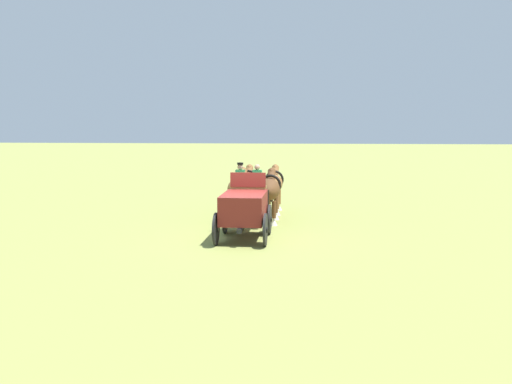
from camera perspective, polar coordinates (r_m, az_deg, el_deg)
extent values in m
plane|color=olive|center=(19.13, -1.31, -5.20)|extent=(220.00, 220.00, 0.00)
cube|color=maroon|center=(18.91, -1.32, -1.69)|extent=(2.56, 1.53, 1.02)
cube|color=brown|center=(20.34, -0.80, 0.50)|extent=(0.56, 1.37, 0.12)
cube|color=maroon|center=(20.83, -0.67, -1.32)|extent=(0.24, 1.22, 0.60)
cube|color=maroon|center=(20.01, -0.89, 1.36)|extent=(0.06, 1.37, 0.55)
cube|color=black|center=(19.01, -1.31, -3.52)|extent=(2.81, 0.17, 0.16)
cylinder|color=black|center=(20.13, -3.39, -2.93)|extent=(1.14, 0.08, 1.14)
cylinder|color=black|center=(20.13, -3.39, -2.93)|extent=(0.20, 0.18, 0.20)
cylinder|color=black|center=(19.93, 1.50, -3.02)|extent=(1.14, 0.08, 1.14)
cylinder|color=black|center=(19.93, 1.50, -3.02)|extent=(0.20, 0.18, 0.20)
cylinder|color=black|center=(18.15, -4.40, -4.05)|extent=(1.14, 0.08, 1.14)
cylinder|color=black|center=(18.15, -4.40, -4.05)|extent=(0.20, 0.18, 0.20)
cylinder|color=black|center=(17.93, 1.02, -4.17)|extent=(1.14, 0.08, 1.14)
cylinder|color=black|center=(17.93, 1.02, -4.17)|extent=(0.20, 0.18, 0.20)
cylinder|color=brown|center=(21.53, -0.48, -2.12)|extent=(2.60, 0.11, 0.10)
cube|color=#2D2D33|center=(20.48, -1.69, 0.94)|extent=(0.40, 0.32, 0.16)
cube|color=#338C4C|center=(20.34, -1.73, 1.67)|extent=(0.24, 0.36, 0.55)
sphere|color=tan|center=(20.30, -1.74, 2.76)|extent=(0.22, 0.22, 0.22)
cylinder|color=black|center=(20.29, -1.74, 3.12)|extent=(0.24, 0.24, 0.08)
cube|color=#2D2D33|center=(20.41, 0.17, 0.92)|extent=(0.40, 0.32, 0.16)
cube|color=#338C4C|center=(20.26, 0.14, 1.66)|extent=(0.24, 0.36, 0.55)
sphere|color=tan|center=(20.23, 0.14, 2.74)|extent=(0.22, 0.22, 0.22)
ellipsoid|color=brown|center=(22.37, -1.88, 0.34)|extent=(1.91, 0.97, 0.96)
cylinder|color=brown|center=(23.17, -2.31, -1.35)|extent=(0.18, 0.18, 0.72)
cone|color=silver|center=(23.25, -2.30, -2.60)|extent=(0.30, 0.30, 0.31)
cylinder|color=brown|center=(23.10, -1.01, -1.37)|extent=(0.18, 0.18, 0.72)
cone|color=silver|center=(23.18, -1.01, -2.63)|extent=(0.30, 0.30, 0.31)
cylinder|color=brown|center=(21.86, -2.79, -1.86)|extent=(0.18, 0.18, 0.72)
cone|color=silver|center=(21.95, -2.79, -3.19)|extent=(0.30, 0.30, 0.31)
cylinder|color=brown|center=(21.79, -1.42, -1.88)|extent=(0.18, 0.18, 0.72)
cone|color=silver|center=(21.88, -1.41, -3.22)|extent=(0.30, 0.30, 0.31)
cylinder|color=brown|center=(23.54, -1.50, 1.66)|extent=(0.94, 0.36, 0.81)
ellipsoid|color=brown|center=(23.88, -1.39, 2.36)|extent=(0.60, 0.26, 0.32)
cube|color=silver|center=(24.16, -1.31, 2.42)|extent=(0.06, 0.10, 0.24)
torus|color=black|center=(23.21, -1.61, 0.83)|extent=(0.12, 0.98, 0.98)
cylinder|color=black|center=(21.43, -2.24, -0.77)|extent=(0.14, 0.14, 0.80)
ellipsoid|color=brown|center=(22.24, 1.44, 0.27)|extent=(1.96, 0.93, 0.92)
cylinder|color=brown|center=(23.04, 0.93, -1.38)|extent=(0.18, 0.18, 0.72)
cone|color=silver|center=(23.12, 0.93, -2.65)|extent=(0.30, 0.30, 0.31)
cylinder|color=brown|center=(23.00, 2.19, -1.40)|extent=(0.18, 0.18, 0.72)
cone|color=silver|center=(23.09, 2.18, -2.67)|extent=(0.30, 0.30, 0.31)
cylinder|color=brown|center=(21.69, 0.63, -1.92)|extent=(0.18, 0.18, 0.72)
cone|color=silver|center=(21.78, 0.63, -3.26)|extent=(0.30, 0.30, 0.31)
cylinder|color=brown|center=(21.65, 1.96, -1.94)|extent=(0.18, 0.18, 0.72)
cone|color=silver|center=(21.74, 1.96, -3.28)|extent=(0.30, 0.30, 0.31)
cylinder|color=brown|center=(23.44, 1.67, 1.59)|extent=(0.94, 0.36, 0.81)
ellipsoid|color=brown|center=(23.78, 1.73, 2.29)|extent=(0.60, 0.26, 0.32)
cube|color=silver|center=(24.06, 1.78, 2.35)|extent=(0.06, 0.10, 0.24)
torus|color=black|center=(23.10, 1.60, 0.77)|extent=(0.12, 0.95, 0.95)
cylinder|color=black|center=(21.27, 1.23, -0.87)|extent=(0.14, 0.14, 0.80)
ellipsoid|color=brown|center=(24.94, -1.10, 0.93)|extent=(1.97, 0.97, 0.96)
cylinder|color=brown|center=(25.74, -1.50, -0.56)|extent=(0.18, 0.18, 0.69)
cone|color=silver|center=(25.81, -1.50, -1.64)|extent=(0.30, 0.30, 0.29)
cylinder|color=brown|center=(25.68, -0.33, -0.58)|extent=(0.18, 0.18, 0.69)
cone|color=silver|center=(25.75, -0.33, -1.66)|extent=(0.30, 0.30, 0.29)
cylinder|color=brown|center=(24.39, -1.90, -0.99)|extent=(0.18, 0.18, 0.69)
cone|color=silver|center=(24.47, -1.90, -2.13)|extent=(0.30, 0.30, 0.29)
cylinder|color=brown|center=(24.33, -0.67, -1.01)|extent=(0.18, 0.18, 0.69)
cone|color=silver|center=(24.40, -0.66, -2.15)|extent=(0.30, 0.30, 0.29)
cylinder|color=brown|center=(26.14, -0.78, 2.10)|extent=(0.94, 0.36, 0.81)
ellipsoid|color=brown|center=(26.49, -0.69, 2.73)|extent=(0.60, 0.26, 0.32)
cube|color=silver|center=(26.76, -0.62, 2.77)|extent=(0.06, 0.10, 0.24)
torus|color=black|center=(25.81, -0.87, 1.36)|extent=(0.12, 0.99, 0.99)
cylinder|color=black|center=(23.96, -1.39, -0.05)|extent=(0.14, 0.14, 0.80)
ellipsoid|color=brown|center=(24.82, 1.88, 0.92)|extent=(2.13, 0.90, 0.90)
cylinder|color=brown|center=(25.67, 1.44, -0.53)|extent=(0.18, 0.18, 0.71)
cone|color=silver|center=(25.74, 1.43, -1.65)|extent=(0.30, 0.30, 0.30)
cylinder|color=brown|center=(25.63, 2.54, -0.55)|extent=(0.18, 0.18, 0.71)
cone|color=silver|center=(25.71, 2.53, -1.67)|extent=(0.30, 0.30, 0.30)
cylinder|color=brown|center=(24.20, 1.18, -1.00)|extent=(0.18, 0.18, 0.71)
cone|color=silver|center=(24.27, 1.17, -2.19)|extent=(0.30, 0.30, 0.30)
cylinder|color=brown|center=(24.16, 2.34, -1.02)|extent=(0.18, 0.18, 0.71)
cone|color=silver|center=(24.24, 2.34, -2.21)|extent=(0.30, 0.30, 0.30)
cylinder|color=brown|center=(26.10, 2.08, 2.09)|extent=(0.94, 0.36, 0.81)
ellipsoid|color=brown|center=(26.45, 2.13, 2.71)|extent=(0.60, 0.26, 0.32)
cube|color=silver|center=(26.72, 2.17, 2.76)|extent=(0.06, 0.10, 0.24)
torus|color=black|center=(25.76, 2.03, 1.37)|extent=(0.12, 0.93, 0.93)
cylinder|color=black|center=(23.76, 1.70, -0.09)|extent=(0.14, 0.14, 0.80)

